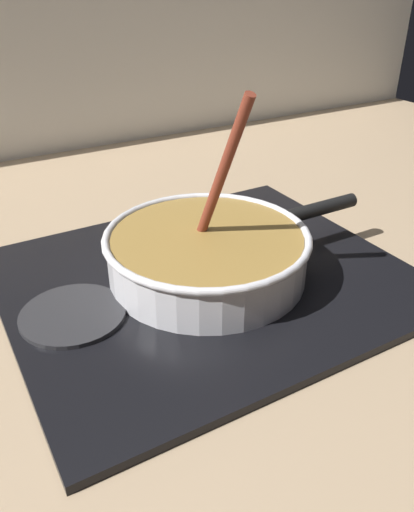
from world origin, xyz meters
The scene contains 6 objects.
ground centered at (0.00, 0.00, -0.02)m, with size 2.40×1.60×0.04m, color #9E8466.
backsplash_wall centered at (0.00, 0.79, 0.28)m, with size 2.40×0.02×0.55m, color silver.
hob_plate centered at (0.05, 0.09, 0.01)m, with size 0.56×0.48×0.01m, color black.
burner_ring centered at (0.05, 0.09, 0.02)m, with size 0.17×0.17×0.01m, color #592D0C.
spare_burner centered at (-0.15, 0.09, 0.01)m, with size 0.14×0.14×0.01m, color #262628.
cooking_pan centered at (0.05, 0.08, 0.05)m, with size 0.42×0.29×0.27m.
Camera 1 is at (-0.27, -0.46, 0.41)m, focal length 36.02 mm.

